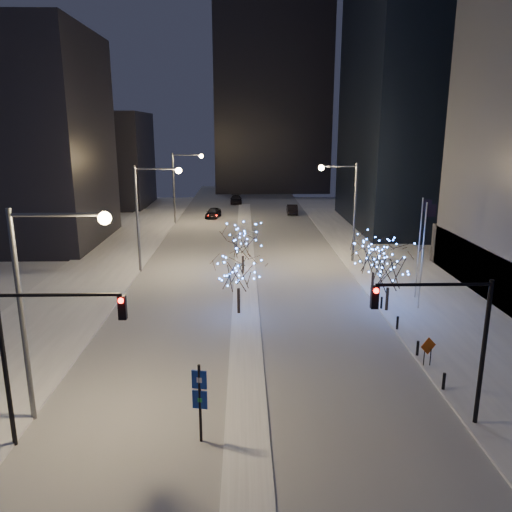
{
  "coord_description": "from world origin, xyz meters",
  "views": [
    {
      "loc": [
        -0.07,
        -19.08,
        13.23
      ],
      "look_at": [
        0.72,
        13.16,
        5.0
      ],
      "focal_mm": 35.0,
      "sensor_mm": 36.0,
      "label": 1
    }
  ],
  "objects_px": {
    "wayfinding_sign": "(200,395)",
    "traffic_signal_east": "(451,329)",
    "car_near": "(213,213)",
    "car_far": "(236,200)",
    "holiday_tree_plaza_far": "(374,256)",
    "car_mid": "(292,209)",
    "street_lamp_w_near": "(43,287)",
    "street_lamp_w_mid": "(148,204)",
    "holiday_tree_median_far": "(243,242)",
    "construction_sign": "(428,349)",
    "holiday_tree_median_near": "(238,269)",
    "traffic_signal_west": "(40,343)",
    "street_lamp_w_far": "(181,178)",
    "holiday_tree_plaza_near": "(389,267)",
    "street_lamp_east": "(346,199)"
  },
  "relations": [
    {
      "from": "wayfinding_sign",
      "to": "traffic_signal_east",
      "type": "bearing_deg",
      "value": 16.92
    },
    {
      "from": "car_near",
      "to": "car_far",
      "type": "relative_size",
      "value": 0.9
    },
    {
      "from": "car_far",
      "to": "holiday_tree_plaza_far",
      "type": "relative_size",
      "value": 1.06
    },
    {
      "from": "wayfinding_sign",
      "to": "car_near",
      "type": "bearing_deg",
      "value": 104.85
    },
    {
      "from": "car_far",
      "to": "holiday_tree_plaza_far",
      "type": "xyz_separation_m",
      "value": [
        12.0,
        -51.62,
        2.49
      ]
    },
    {
      "from": "car_mid",
      "to": "car_far",
      "type": "height_order",
      "value": "car_mid"
    },
    {
      "from": "street_lamp_w_near",
      "to": "traffic_signal_east",
      "type": "distance_m",
      "value": 17.99
    },
    {
      "from": "street_lamp_w_mid",
      "to": "holiday_tree_median_far",
      "type": "height_order",
      "value": "street_lamp_w_mid"
    },
    {
      "from": "holiday_tree_plaza_far",
      "to": "construction_sign",
      "type": "distance_m",
      "value": 13.41
    },
    {
      "from": "holiday_tree_median_near",
      "to": "construction_sign",
      "type": "xyz_separation_m",
      "value": [
        10.8,
        -8.65,
        -2.29
      ]
    },
    {
      "from": "street_lamp_w_mid",
      "to": "car_near",
      "type": "distance_m",
      "value": 30.62
    },
    {
      "from": "traffic_signal_west",
      "to": "street_lamp_w_near",
      "type": "bearing_deg",
      "value": 103.96
    },
    {
      "from": "traffic_signal_west",
      "to": "holiday_tree_median_near",
      "type": "xyz_separation_m",
      "value": [
        7.94,
        15.34,
        -1.28
      ]
    },
    {
      "from": "traffic_signal_east",
      "to": "holiday_tree_median_far",
      "type": "height_order",
      "value": "traffic_signal_east"
    },
    {
      "from": "holiday_tree_plaza_far",
      "to": "traffic_signal_east",
      "type": "bearing_deg",
      "value": -94.71
    },
    {
      "from": "street_lamp_w_far",
      "to": "holiday_tree_plaza_near",
      "type": "height_order",
      "value": "street_lamp_w_far"
    },
    {
      "from": "street_lamp_w_near",
      "to": "holiday_tree_median_near",
      "type": "height_order",
      "value": "street_lamp_w_near"
    },
    {
      "from": "street_lamp_east",
      "to": "wayfinding_sign",
      "type": "xyz_separation_m",
      "value": [
        -12.08,
        -29.94,
        -4.21
      ]
    },
    {
      "from": "traffic_signal_east",
      "to": "wayfinding_sign",
      "type": "distance_m",
      "value": 11.27
    },
    {
      "from": "street_lamp_w_far",
      "to": "holiday_tree_median_far",
      "type": "height_order",
      "value": "street_lamp_w_far"
    },
    {
      "from": "traffic_signal_east",
      "to": "holiday_tree_plaza_near",
      "type": "relative_size",
      "value": 1.34
    },
    {
      "from": "traffic_signal_west",
      "to": "holiday_tree_plaza_near",
      "type": "xyz_separation_m",
      "value": [
        18.94,
        15.67,
        -1.29
      ]
    },
    {
      "from": "street_lamp_w_far",
      "to": "car_mid",
      "type": "relative_size",
      "value": 2.13
    },
    {
      "from": "holiday_tree_median_far",
      "to": "car_mid",
      "type": "bearing_deg",
      "value": 77.12
    },
    {
      "from": "car_far",
      "to": "traffic_signal_west",
      "type": "bearing_deg",
      "value": -96.62
    },
    {
      "from": "holiday_tree_plaza_near",
      "to": "construction_sign",
      "type": "bearing_deg",
      "value": -91.28
    },
    {
      "from": "street_lamp_w_mid",
      "to": "holiday_tree_median_near",
      "type": "distance_m",
      "value": 14.71
    },
    {
      "from": "traffic_signal_east",
      "to": "holiday_tree_median_far",
      "type": "relative_size",
      "value": 1.49
    },
    {
      "from": "holiday_tree_plaza_far",
      "to": "wayfinding_sign",
      "type": "height_order",
      "value": "holiday_tree_plaza_far"
    },
    {
      "from": "car_far",
      "to": "holiday_tree_median_near",
      "type": "distance_m",
      "value": 56.3
    },
    {
      "from": "holiday_tree_median_near",
      "to": "holiday_tree_plaza_near",
      "type": "distance_m",
      "value": 11.0
    },
    {
      "from": "street_lamp_east",
      "to": "traffic_signal_east",
      "type": "xyz_separation_m",
      "value": [
        -1.14,
        -29.0,
        -1.69
      ]
    },
    {
      "from": "street_lamp_w_near",
      "to": "street_lamp_east",
      "type": "relative_size",
      "value": 1.0
    },
    {
      "from": "street_lamp_w_far",
      "to": "construction_sign",
      "type": "bearing_deg",
      "value": -67.0
    },
    {
      "from": "car_mid",
      "to": "holiday_tree_median_far",
      "type": "height_order",
      "value": "holiday_tree_median_far"
    },
    {
      "from": "traffic_signal_west",
      "to": "street_lamp_w_far",
      "type": "bearing_deg",
      "value": 90.55
    },
    {
      "from": "traffic_signal_west",
      "to": "car_mid",
      "type": "xyz_separation_m",
      "value": [
        16.07,
        59.87,
        -3.99
      ]
    },
    {
      "from": "street_lamp_east",
      "to": "car_mid",
      "type": "xyz_separation_m",
      "value": [
        -2.45,
        29.87,
        -5.68
      ]
    },
    {
      "from": "traffic_signal_west",
      "to": "wayfinding_sign",
      "type": "xyz_separation_m",
      "value": [
        6.44,
        0.06,
        -2.52
      ]
    },
    {
      "from": "street_lamp_w_near",
      "to": "wayfinding_sign",
      "type": "relative_size",
      "value": 2.74
    },
    {
      "from": "street_lamp_w_far",
      "to": "car_far",
      "type": "bearing_deg",
      "value": 69.18
    },
    {
      "from": "car_near",
      "to": "holiday_tree_median_near",
      "type": "height_order",
      "value": "holiday_tree_median_near"
    },
    {
      "from": "traffic_signal_east",
      "to": "construction_sign",
      "type": "bearing_deg",
      "value": 76.56
    },
    {
      "from": "holiday_tree_median_near",
      "to": "holiday_tree_plaza_near",
      "type": "xyz_separation_m",
      "value": [
        11.0,
        0.33,
        -0.01
      ]
    },
    {
      "from": "traffic_signal_west",
      "to": "car_far",
      "type": "height_order",
      "value": "traffic_signal_west"
    },
    {
      "from": "street_lamp_w_near",
      "to": "street_lamp_w_mid",
      "type": "xyz_separation_m",
      "value": [
        0.0,
        25.0,
        0.0
      ]
    },
    {
      "from": "holiday_tree_plaza_far",
      "to": "street_lamp_w_near",
      "type": "bearing_deg",
      "value": -137.29
    },
    {
      "from": "traffic_signal_west",
      "to": "holiday_tree_plaza_near",
      "type": "relative_size",
      "value": 1.34
    },
    {
      "from": "holiday_tree_plaza_near",
      "to": "car_near",
      "type": "bearing_deg",
      "value": 110.4
    },
    {
      "from": "street_lamp_w_near",
      "to": "holiday_tree_plaza_near",
      "type": "xyz_separation_m",
      "value": [
        19.44,
        13.67,
        -3.03
      ]
    }
  ]
}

